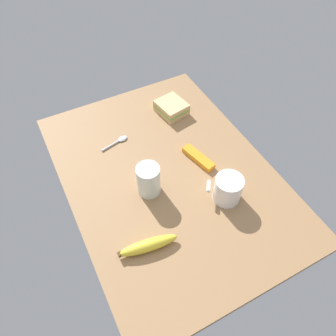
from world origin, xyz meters
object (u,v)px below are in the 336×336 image
Objects in this scene: snack_bar at (198,158)px; sandwich_main at (172,108)px; banana at (148,245)px; spoon at (118,141)px; coffee_mug_black at (228,189)px; glass_of_milk at (149,181)px.

sandwich_main is at bearing 158.96° from snack_bar.
spoon is (-41.36, 8.01, -1.37)cm from banana.
coffee_mug_black is 23.86cm from glass_of_milk.
snack_bar is (-3.56, 19.99, -3.81)cm from glass_of_milk.
spoon is at bearing -178.42° from glass_of_milk.
spoon is (-23.76, -0.65, -4.43)cm from glass_of_milk.
sandwich_main is 1.13× the size of spoon.
glass_of_milk is 0.99× the size of spoon.
snack_bar is at bearing 100.09° from glass_of_milk.
sandwich_main is at bearing 175.25° from coffee_mug_black.
coffee_mug_black is 17.32cm from snack_bar.
banana is (46.53, -31.93, -0.45)cm from sandwich_main.
banana reaches higher than spoon.
snack_bar reaches higher than spoon.
snack_bar is (20.20, 20.64, 0.62)cm from spoon.
spoon is at bearing -148.07° from snack_bar.
banana is at bearing -34.46° from sandwich_main.
spoon is 28.89cm from snack_bar.
snack_bar is at bearing -7.35° from sandwich_main.
sandwich_main is 25.61cm from snack_bar.
banana is 42.15cm from spoon.
banana is at bearing -67.25° from snack_bar.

